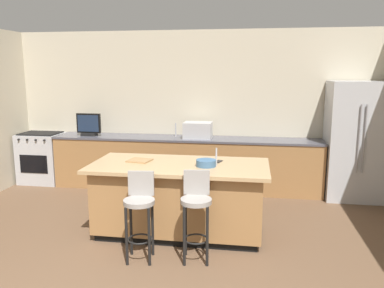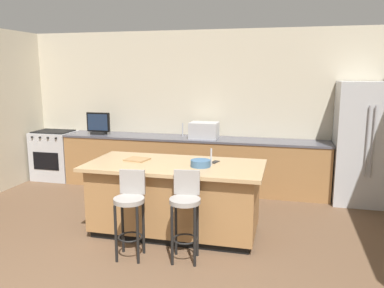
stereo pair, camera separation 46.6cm
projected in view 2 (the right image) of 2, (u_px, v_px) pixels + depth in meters
The scene contains 14 objects.
wall_back at pixel (200, 109), 7.05m from camera, with size 6.98×0.12×2.78m, color beige.
counter_back at pixel (192, 163), 6.87m from camera, with size 4.70×0.62×0.92m.
kitchen_island at pixel (175, 198), 4.97m from camera, with size 2.23×1.06×0.92m.
refrigerator at pixel (365, 143), 6.06m from camera, with size 0.89×0.77×1.92m.
range_oven at pixel (55, 155), 7.52m from camera, with size 0.76×0.63×0.94m.
microwave at pixel (204, 130), 6.71m from camera, with size 0.48×0.36×0.28m, color #B7BABF.
tv_monitor at pixel (98, 124), 7.12m from camera, with size 0.44×0.16×0.40m.
sink_faucet_back at pixel (183, 130), 6.91m from camera, with size 0.02×0.02×0.24m, color #B2B2B7.
sink_faucet_island at pixel (211, 157), 4.76m from camera, with size 0.02×0.02×0.22m, color #B2B2B7.
bar_stool_left at pixel (130, 207), 4.30m from camera, with size 0.34×0.35×0.98m.
bar_stool_right at pixel (185, 208), 4.23m from camera, with size 0.34×0.35×0.99m.
fruit_bowl at pixel (201, 163), 4.74m from camera, with size 0.24×0.24×0.08m, color #3F668C.
cell_phone at pixel (215, 162), 4.97m from camera, with size 0.07×0.15×0.01m, color black.
cutting_board at pixel (137, 159), 5.09m from camera, with size 0.28×0.25×0.02m, color #A87F51.
Camera 2 is at (1.55, -2.52, 2.07)m, focal length 36.27 mm.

